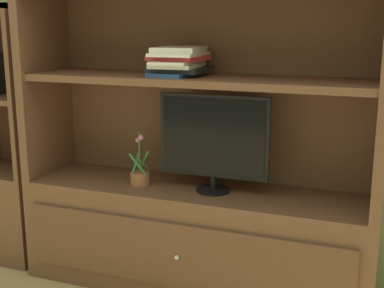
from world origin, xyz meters
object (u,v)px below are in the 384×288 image
Objects in this scene: tv_monitor at (214,139)px; potted_plant at (140,175)px; media_console at (196,202)px; magazine_stack at (179,61)px; bookshelf_tall at (10,175)px.

potted_plant is at bearing -176.20° from tv_monitor.
tv_monitor is (0.11, -0.03, 0.36)m from media_console.
media_console is 3.23× the size of tv_monitor.
tv_monitor is at bearing 3.80° from potted_plant.
tv_monitor is 1.99× the size of potted_plant.
magazine_stack is (-0.20, 0.02, 0.39)m from tv_monitor.
media_console is 6.42× the size of potted_plant.
media_console is 1.23m from bookshelf_tall.
magazine_stack is 0.23× the size of bookshelf_tall.
bookshelf_tall is (-1.33, 0.03, -0.34)m from tv_monitor.
media_console is at bearing 10.61° from potted_plant.
media_console is 1.23× the size of bookshelf_tall.
magazine_stack is at bearing 173.61° from tv_monitor.
potted_plant is 0.19× the size of bookshelf_tall.
potted_plant is 0.93m from bookshelf_tall.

